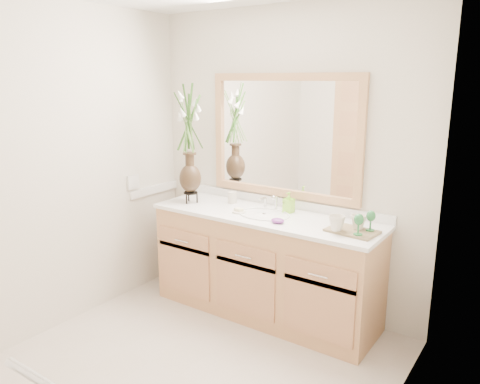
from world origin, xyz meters
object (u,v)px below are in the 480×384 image
Objects in this scene: flower_vase at (189,132)px; tumbler at (232,198)px; tray at (352,231)px; soap_bottle at (289,203)px.

flower_vase is 9.29× the size of tumbler.
flower_vase is 1.53m from tray.
flower_vase is at bearing -147.64° from tumbler.
tumbler is 1.13m from tray.
soap_bottle is (0.82, 0.21, -0.52)m from flower_vase.
tray is at bearing -8.24° from tumbler.
tumbler reaches higher than tray.
flower_vase is at bearing -162.80° from soap_bottle.
flower_vase reaches higher than tray.
tumbler is 0.53m from soap_bottle.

